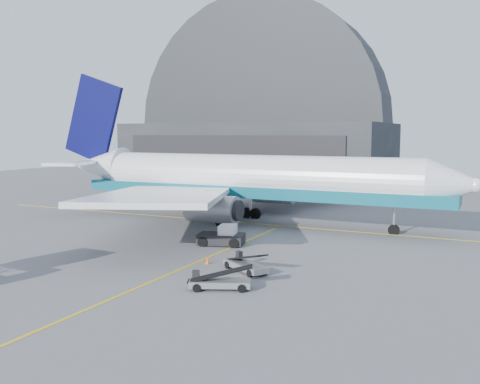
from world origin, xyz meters
The scene contains 8 objects.
ground centered at (0.00, 0.00, 0.00)m, with size 200.00×200.00×0.00m, color #565659.
taxi_lines centered at (0.00, 12.67, 0.01)m, with size 80.00×42.12×0.02m.
hangar centered at (-22.00, 64.95, 9.54)m, with size 50.00×28.30×28.00m.
airliner centered at (-5.39, 20.19, 5.00)m, with size 50.96×49.41×17.88m.
pushback_tug centered at (-1.25, 8.26, 0.72)m, with size 4.55×3.29×1.90m.
belt_loader_a centered at (5.02, -4.20, 0.50)m, with size 4.25×2.85×1.62m.
belt_loader_b centered at (4.64, 0.68, 0.51)m, with size 4.23×3.30×1.67m.
traffic_cone centered at (1.01, 1.42, 0.25)m, with size 0.36×0.36×0.52m.
Camera 1 is at (20.97, -34.23, 10.16)m, focal length 40.00 mm.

